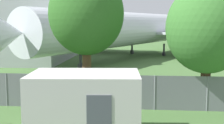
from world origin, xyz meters
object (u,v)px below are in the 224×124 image
at_px(airplane, 143,29).
at_px(portable_cabin, 85,106).
at_px(tree_near_hangar, 86,14).
at_px(tree_far_right, 207,28).

height_order(airplane, portable_cabin, airplane).
bearing_deg(portable_cabin, airplane, 81.25).
relative_size(portable_cabin, tree_near_hangar, 0.60).
distance_m(portable_cabin, tree_near_hangar, 6.30).
height_order(tree_near_hangar, tree_far_right, tree_near_hangar).
distance_m(tree_near_hangar, tree_far_right, 6.20).
distance_m(airplane, tree_far_right, 25.03).
bearing_deg(tree_far_right, airplane, 96.85).
xyz_separation_m(portable_cabin, tree_near_hangar, (-0.82, 5.17, 3.51)).
bearing_deg(tree_near_hangar, tree_far_right, -6.64).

